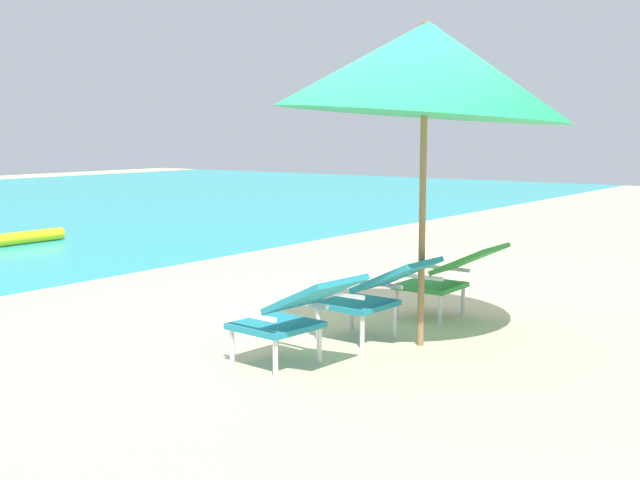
{
  "coord_description": "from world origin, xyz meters",
  "views": [
    {
      "loc": [
        -5.21,
        -3.42,
        1.61
      ],
      "look_at": [
        0.0,
        0.43,
        0.75
      ],
      "focal_mm": 45.77,
      "sensor_mm": 36.0,
      "label": 1
    }
  ],
  "objects_px": {
    "swim_buoy": "(14,239)",
    "beach_umbrella_center": "(425,69)",
    "lounge_chair_right": "(449,274)",
    "lounge_chair_center": "(375,291)",
    "lounge_chair_left": "(294,311)"
  },
  "relations": [
    {
      "from": "lounge_chair_left",
      "to": "beach_umbrella_center",
      "type": "bearing_deg",
      "value": -19.76
    },
    {
      "from": "lounge_chair_center",
      "to": "lounge_chair_right",
      "type": "distance_m",
      "value": 1.02
    },
    {
      "from": "swim_buoy",
      "to": "lounge_chair_center",
      "type": "distance_m",
      "value": 7.22
    },
    {
      "from": "lounge_chair_right",
      "to": "beach_umbrella_center",
      "type": "height_order",
      "value": "beach_umbrella_center"
    },
    {
      "from": "swim_buoy",
      "to": "beach_umbrella_center",
      "type": "bearing_deg",
      "value": -100.34
    },
    {
      "from": "swim_buoy",
      "to": "lounge_chair_left",
      "type": "height_order",
      "value": "lounge_chair_left"
    },
    {
      "from": "swim_buoy",
      "to": "lounge_chair_right",
      "type": "bearing_deg",
      "value": -93.66
    },
    {
      "from": "lounge_chair_center",
      "to": "lounge_chair_right",
      "type": "relative_size",
      "value": 1.01
    },
    {
      "from": "lounge_chair_right",
      "to": "lounge_chair_left",
      "type": "bearing_deg",
      "value": 175.63
    },
    {
      "from": "swim_buoy",
      "to": "beach_umbrella_center",
      "type": "relative_size",
      "value": 0.53
    },
    {
      "from": "lounge_chair_center",
      "to": "lounge_chair_right",
      "type": "xyz_separation_m",
      "value": [
        1.02,
        -0.1,
        0.0
      ]
    },
    {
      "from": "swim_buoy",
      "to": "lounge_chair_center",
      "type": "bearing_deg",
      "value": -101.79
    },
    {
      "from": "lounge_chair_center",
      "to": "beach_umbrella_center",
      "type": "relative_size",
      "value": 0.29
    },
    {
      "from": "swim_buoy",
      "to": "beach_umbrella_center",
      "type": "xyz_separation_m",
      "value": [
        -1.35,
        -7.39,
        1.97
      ]
    },
    {
      "from": "lounge_chair_left",
      "to": "lounge_chair_center",
      "type": "bearing_deg",
      "value": -3.18
    }
  ]
}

